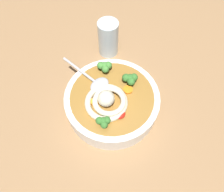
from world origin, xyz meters
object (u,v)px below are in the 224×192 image
Objects in this scene: soup_bowl at (112,102)px; noodle_pile at (107,101)px; drinking_glass at (108,38)px; soup_spoon at (96,82)px.

soup_bowl is 2.09× the size of noodle_pile.
drinking_glass reaches higher than soup_bowl.
drinking_glass is (6.59, 24.47, -1.97)cm from noodle_pile.
drinking_glass is at bearing -58.64° from soup_spoon.
soup_spoon is at bearing 101.47° from noodle_pile.
noodle_pile is (-1.93, -2.10, 4.81)cm from soup_bowl.
soup_spoon is 19.10cm from drinking_glass.
noodle_pile is 7.37cm from soup_spoon.
soup_bowl is at bearing 180.00° from soup_spoon.
drinking_glass is at bearing 74.93° from noodle_pile.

